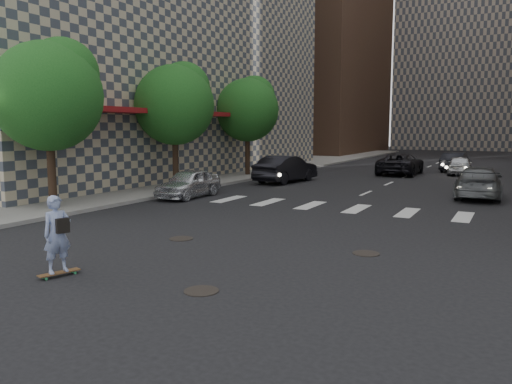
% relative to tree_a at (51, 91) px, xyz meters
% --- Properties ---
extents(ground, '(160.00, 160.00, 0.00)m').
position_rel_tree_a_xyz_m(ground, '(9.45, -3.14, -4.65)').
color(ground, black).
rests_on(ground, ground).
extents(sidewalk_left, '(13.00, 80.00, 0.15)m').
position_rel_tree_a_xyz_m(sidewalk_left, '(-5.05, 16.86, -4.57)').
color(sidewalk_left, gray).
rests_on(sidewalk_left, ground).
extents(tower_left, '(18.00, 24.00, 40.00)m').
position_rel_tree_a_xyz_m(tower_left, '(-10.55, 51.86, 15.35)').
color(tower_left, brown).
rests_on(tower_left, ground).
extents(tree_a, '(4.20, 4.20, 6.60)m').
position_rel_tree_a_xyz_m(tree_a, '(0.00, 0.00, 0.00)').
color(tree_a, '#382619').
rests_on(tree_a, sidewalk_left).
extents(tree_b, '(4.20, 4.20, 6.60)m').
position_rel_tree_a_xyz_m(tree_b, '(0.00, 8.00, 0.00)').
color(tree_b, '#382619').
rests_on(tree_b, sidewalk_left).
extents(tree_c, '(4.20, 4.20, 6.60)m').
position_rel_tree_a_xyz_m(tree_c, '(0.00, 16.00, 0.00)').
color(tree_c, '#382619').
rests_on(tree_c, sidewalk_left).
extents(manhole_a, '(0.70, 0.70, 0.02)m').
position_rel_tree_a_xyz_m(manhole_a, '(10.65, -5.64, -4.64)').
color(manhole_a, black).
rests_on(manhole_a, ground).
extents(manhole_b, '(0.70, 0.70, 0.02)m').
position_rel_tree_a_xyz_m(manhole_b, '(7.45, -1.94, -4.64)').
color(manhole_b, black).
rests_on(manhole_b, ground).
extents(manhole_c, '(0.70, 0.70, 0.02)m').
position_rel_tree_a_xyz_m(manhole_c, '(12.75, -1.14, -4.64)').
color(manhole_c, black).
rests_on(manhole_c, ground).
extents(skateboarder, '(0.57, 0.93, 1.79)m').
position_rel_tree_a_xyz_m(skateboarder, '(7.32, -6.24, -3.71)').
color(skateboarder, brown).
rests_on(skateboarder, ground).
extents(silver_sedan, '(1.75, 4.00, 1.34)m').
position_rel_tree_a_xyz_m(silver_sedan, '(2.45, 5.51, -3.98)').
color(silver_sedan, silver).
rests_on(silver_sedan, ground).
extents(traffic_car_a, '(2.32, 5.07, 1.61)m').
position_rel_tree_a_xyz_m(traffic_car_a, '(3.77, 13.73, -3.84)').
color(traffic_car_a, black).
rests_on(traffic_car_a, ground).
extents(traffic_car_b, '(2.29, 5.09, 1.45)m').
position_rel_tree_a_xyz_m(traffic_car_b, '(14.52, 11.72, -3.92)').
color(traffic_car_b, '#515458').
rests_on(traffic_car_b, ground).
extents(traffic_car_c, '(2.54, 5.46, 1.51)m').
position_rel_tree_a_xyz_m(traffic_car_c, '(8.81, 22.14, -3.89)').
color(traffic_car_c, black).
rests_on(traffic_car_c, ground).
extents(traffic_car_d, '(2.00, 4.12, 1.35)m').
position_rel_tree_a_xyz_m(traffic_car_d, '(12.53, 23.83, -3.97)').
color(traffic_car_d, '#AEB1B5').
rests_on(traffic_car_d, ground).
extents(traffic_car_e, '(1.75, 4.43, 1.43)m').
position_rel_tree_a_xyz_m(traffic_car_e, '(11.93, 26.62, -3.93)').
color(traffic_car_e, black).
rests_on(traffic_car_e, ground).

